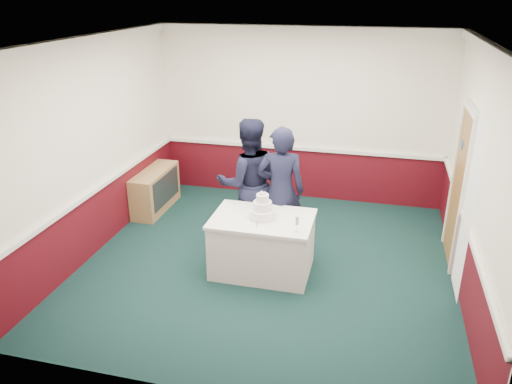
% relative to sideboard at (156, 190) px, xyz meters
% --- Properties ---
extents(ground, '(5.00, 5.00, 0.00)m').
position_rel_sideboard_xyz_m(ground, '(2.28, -1.32, -0.35)').
color(ground, '#122D2C').
rests_on(ground, ground).
extents(room_shell, '(5.00, 5.00, 3.00)m').
position_rel_sideboard_xyz_m(room_shell, '(2.36, -0.71, 1.62)').
color(room_shell, white).
rests_on(room_shell, ground).
extents(sideboard, '(0.41, 1.20, 0.70)m').
position_rel_sideboard_xyz_m(sideboard, '(0.00, 0.00, 0.00)').
color(sideboard, '#9F814D').
rests_on(sideboard, ground).
extents(cake_table, '(1.32, 0.92, 0.79)m').
position_rel_sideboard_xyz_m(cake_table, '(2.24, -1.53, 0.05)').
color(cake_table, white).
rests_on(cake_table, ground).
extents(wedding_cake, '(0.35, 0.35, 0.36)m').
position_rel_sideboard_xyz_m(wedding_cake, '(2.24, -1.53, 0.55)').
color(wedding_cake, white).
rests_on(wedding_cake, cake_table).
extents(cake_knife, '(0.08, 0.21, 0.00)m').
position_rel_sideboard_xyz_m(cake_knife, '(2.21, -1.73, 0.44)').
color(cake_knife, silver).
rests_on(cake_knife, cake_table).
extents(champagne_flute, '(0.05, 0.05, 0.21)m').
position_rel_sideboard_xyz_m(champagne_flute, '(2.74, -1.81, 0.58)').
color(champagne_flute, silver).
rests_on(champagne_flute, cake_table).
extents(person_man, '(1.14, 1.04, 1.91)m').
position_rel_sideboard_xyz_m(person_man, '(1.85, -0.77, 0.60)').
color(person_man, black).
rests_on(person_man, ground).
extents(person_woman, '(0.75, 0.56, 1.87)m').
position_rel_sideboard_xyz_m(person_woman, '(2.36, -0.92, 0.58)').
color(person_woman, black).
rests_on(person_woman, ground).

